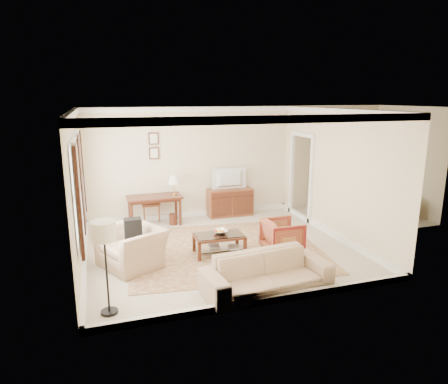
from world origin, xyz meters
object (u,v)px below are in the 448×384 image
striped_armchair (282,234)px  club_armchair (131,241)px  coffee_table (219,239)px  sofa (267,267)px  writing_desk (154,200)px  sideboard (230,202)px  tv (230,172)px

striped_armchair → club_armchair: bearing=86.3°
coffee_table → striped_armchair: (1.28, -0.28, 0.05)m
striped_armchair → sofa: 1.79m
writing_desk → club_armchair: bearing=-108.2°
writing_desk → striped_armchair: striped_armchair is taller
writing_desk → sofa: (1.24, -4.12, -0.21)m
writing_desk → sofa: bearing=-73.3°
writing_desk → striped_armchair: bearing=-49.6°
writing_desk → coffee_table: 2.56m
sideboard → club_armchair: 3.83m
tv → coffee_table: 2.87m
sideboard → club_armchair: (-2.84, -2.57, 0.13)m
coffee_table → striped_armchair: striped_armchair is taller
club_armchair → sofa: (2.02, -1.73, -0.08)m
tv → coffee_table: tv is taller
writing_desk → sofa: 4.30m
sideboard → tv: bearing=-90.0°
striped_armchair → tv: bearing=4.6°
writing_desk → club_armchair: size_ratio=1.17×
coffee_table → sofa: (0.28, -1.77, 0.10)m
striped_armchair → club_armchair: 3.03m
club_armchair → sofa: bearing=22.5°
writing_desk → striped_armchair: 3.46m
sofa → writing_desk: bearing=101.4°
sideboard → tv: (0.00, -0.02, 0.82)m
club_armchair → sofa: size_ratio=0.54×
club_armchair → sideboard: bearing=105.2°
tv → striped_armchair: 2.91m
coffee_table → club_armchair: (-1.74, -0.04, 0.18)m
striped_armchair → coffee_table: bearing=78.4°
sofa → club_armchair: bearing=134.2°
sideboard → coffee_table: 2.75m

